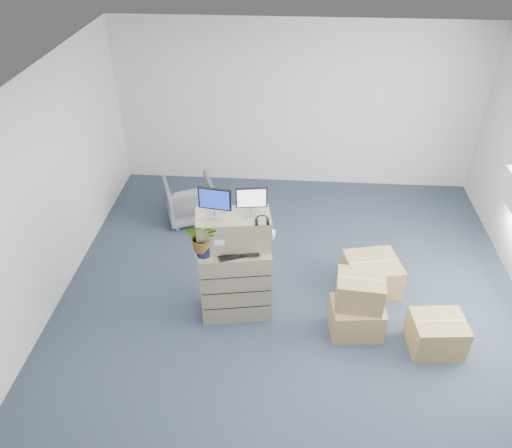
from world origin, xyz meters
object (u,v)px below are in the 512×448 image
object	(u,v)px
water_bottle	(243,237)
office_chair	(189,198)
monitor_left	(215,201)
keyboard	(239,252)
potted_plant	(203,240)
monitor_right	(251,200)
filing_cabinet_lower	(235,279)

from	to	relation	value
water_bottle	office_chair	size ratio (longest dim) A/B	0.31
monitor_left	keyboard	world-z (taller)	monitor_left
monitor_left	potted_plant	size ratio (longest dim) A/B	0.85
monitor_left	monitor_right	size ratio (longest dim) A/B	1.06
monitor_right	water_bottle	world-z (taller)	monitor_right
potted_plant	office_chair	world-z (taller)	potted_plant
water_bottle	potted_plant	bearing A→B (deg)	-151.74
keyboard	water_bottle	xyz separation A→B (m)	(0.03, 0.15, 0.10)
office_chair	potted_plant	bearing A→B (deg)	84.86
filing_cabinet_lower	monitor_right	distance (m)	1.13
filing_cabinet_lower	monitor_right	world-z (taller)	monitor_right
monitor_right	office_chair	distance (m)	2.54
potted_plant	monitor_right	bearing A→B (deg)	26.33
monitor_left	keyboard	xyz separation A→B (m)	(0.26, -0.10, -0.61)
monitor_left	office_chair	xyz separation A→B (m)	(-0.74, 1.98, -1.24)
monitor_right	office_chair	bearing A→B (deg)	112.77
keyboard	office_chair	world-z (taller)	keyboard
filing_cabinet_lower	potted_plant	distance (m)	0.81
water_bottle	monitor_right	bearing A→B (deg)	17.49
monitor_left	water_bottle	xyz separation A→B (m)	(0.30, 0.04, -0.51)
filing_cabinet_lower	monitor_right	xyz separation A→B (m)	(0.20, 0.09, 1.10)
potted_plant	office_chair	distance (m)	2.40
monitor_left	monitor_right	distance (m)	0.40
monitor_left	potted_plant	xyz separation A→B (m)	(-0.13, -0.18, -0.40)
potted_plant	keyboard	bearing A→B (deg)	11.56
keyboard	water_bottle	bearing A→B (deg)	54.96
keyboard	office_chair	distance (m)	2.40
filing_cabinet_lower	potted_plant	bearing A→B (deg)	-161.96
filing_cabinet_lower	water_bottle	xyz separation A→B (m)	(0.10, 0.06, 0.60)
monitor_left	filing_cabinet_lower	bearing A→B (deg)	4.30
keyboard	office_chair	xyz separation A→B (m)	(-1.01, 2.08, -0.63)
monitor_right	office_chair	world-z (taller)	monitor_right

